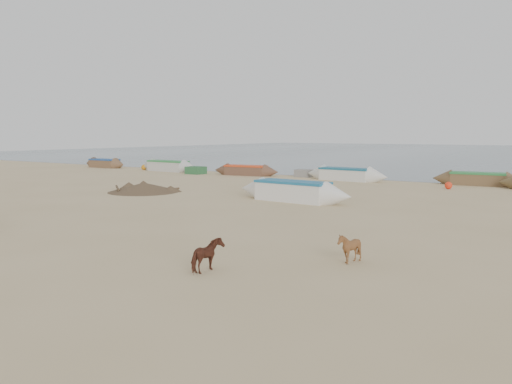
# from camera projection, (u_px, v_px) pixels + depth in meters

# --- Properties ---
(ground) EXTENTS (140.00, 140.00, 0.00)m
(ground) POSITION_uv_depth(u_px,v_px,m) (190.00, 234.00, 16.53)
(ground) COLOR tan
(ground) RESTS_ON ground
(sea) EXTENTS (160.00, 160.00, 0.00)m
(sea) POSITION_uv_depth(u_px,v_px,m) (508.00, 153.00, 84.63)
(sea) COLOR slate
(sea) RESTS_ON ground
(calf_front) EXTENTS (0.95, 0.92, 0.79)m
(calf_front) POSITION_uv_depth(u_px,v_px,m) (349.00, 248.00, 12.75)
(calf_front) COLOR brown
(calf_front) RESTS_ON ground
(calf_right) EXTENTS (0.94, 0.99, 0.79)m
(calf_right) POSITION_uv_depth(u_px,v_px,m) (208.00, 256.00, 11.94)
(calf_right) COLOR #52281A
(calf_right) RESTS_ON ground
(near_canoe) EXTENTS (6.41, 1.65, 1.00)m
(near_canoe) POSITION_uv_depth(u_px,v_px,m) (292.00, 191.00, 24.41)
(near_canoe) COLOR white
(near_canoe) RESTS_ON ground
(debris_pile) EXTENTS (4.66, 4.66, 0.53)m
(debris_pile) POSITION_uv_depth(u_px,v_px,m) (144.00, 187.00, 28.33)
(debris_pile) COLOR brown
(debris_pile) RESTS_ON ground
(waterline_canoes) EXTENTS (58.86, 3.59, 0.93)m
(waterline_canoes) POSITION_uv_depth(u_px,v_px,m) (376.00, 176.00, 34.14)
(waterline_canoes) COLOR brown
(waterline_canoes) RESTS_ON ground
(beach_clutter) EXTENTS (44.13, 3.55, 0.64)m
(beach_clutter) POSITION_uv_depth(u_px,v_px,m) (436.00, 181.00, 31.40)
(beach_clutter) COLOR #2B6036
(beach_clutter) RESTS_ON ground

